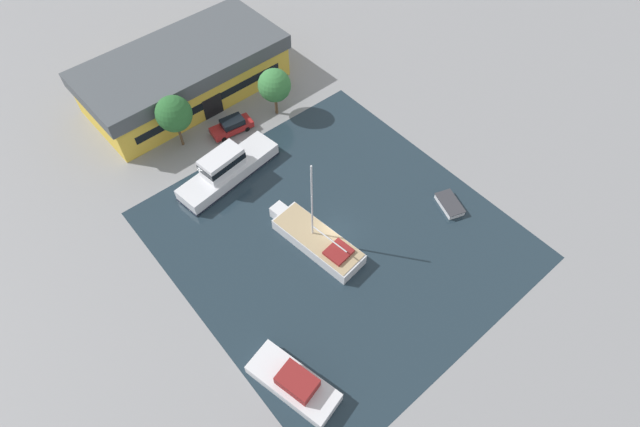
% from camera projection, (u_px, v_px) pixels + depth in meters
% --- Properties ---
extents(ground_plane, '(440.00, 440.00, 0.00)m').
position_uv_depth(ground_plane, '(336.00, 235.00, 46.90)').
color(ground_plane, gray).
extents(water_canal, '(28.56, 30.69, 0.01)m').
position_uv_depth(water_canal, '(336.00, 235.00, 46.90)').
color(water_canal, '#1E2D38').
rests_on(water_canal, ground).
extents(warehouse_building, '(23.17, 11.65, 5.39)m').
position_uv_depth(warehouse_building, '(184.00, 73.00, 57.04)').
color(warehouse_building, gold).
rests_on(warehouse_building, ground).
extents(quay_tree_near_building, '(3.75, 3.75, 6.25)m').
position_uv_depth(quay_tree_near_building, '(174.00, 114.00, 50.56)').
color(quay_tree_near_building, brown).
rests_on(quay_tree_near_building, ground).
extents(quay_tree_by_water, '(3.64, 3.64, 5.74)m').
position_uv_depth(quay_tree_by_water, '(274.00, 85.00, 53.95)').
color(quay_tree_by_water, brown).
rests_on(quay_tree_by_water, ground).
extents(parked_car, '(4.84, 2.39, 1.66)m').
position_uv_depth(parked_car, '(232.00, 126.00, 54.59)').
color(parked_car, maroon).
rests_on(parked_car, ground).
extents(sailboat_moored, '(4.15, 10.39, 10.37)m').
position_uv_depth(sailboat_moored, '(317.00, 240.00, 45.69)').
color(sailboat_moored, silver).
rests_on(sailboat_moored, water_canal).
extents(motor_cruiser, '(11.67, 4.69, 3.54)m').
position_uv_depth(motor_cruiser, '(227.00, 169.00, 50.20)').
color(motor_cruiser, silver).
rests_on(motor_cruiser, water_canal).
extents(small_dinghy, '(2.69, 3.53, 0.63)m').
position_uv_depth(small_dinghy, '(450.00, 204.00, 48.68)').
color(small_dinghy, silver).
rests_on(small_dinghy, water_canal).
extents(cabin_boat, '(4.43, 7.73, 2.29)m').
position_uv_depth(cabin_boat, '(294.00, 383.00, 37.72)').
color(cabin_boat, silver).
rests_on(cabin_boat, water_canal).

